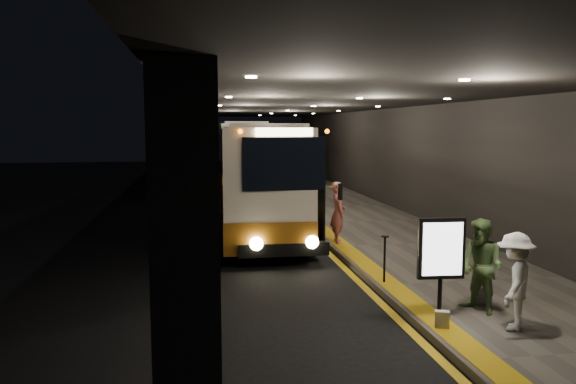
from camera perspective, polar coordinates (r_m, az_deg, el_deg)
ground at (r=15.23m, az=-3.95°, el=-7.11°), size 90.00×90.00×0.00m
lane_line_white at (r=20.06m, az=-10.42°, el=-3.83°), size 0.12×50.00×0.01m
kerb_stripe_yellow at (r=20.39m, az=1.34°, el=-3.55°), size 0.18×50.00×0.01m
sidewalk at (r=20.95m, az=7.81°, el=-3.14°), size 4.50×50.00×0.15m
tactile_strip at (r=20.46m, az=2.72°, el=-3.09°), size 0.50×50.00×0.01m
terminal_wall at (r=21.43m, az=13.72°, el=4.82°), size 0.10×50.00×6.00m
support_columns at (r=18.78m, az=-9.71°, el=2.23°), size 0.80×24.80×4.40m
canopy at (r=20.12m, az=1.80°, el=9.45°), size 9.00×50.00×0.40m
coach_main at (r=19.62m, az=-2.95°, el=1.12°), size 3.05×11.65×3.60m
coach_second at (r=32.71m, az=-5.35°, el=3.46°), size 2.86×12.04×3.76m
passenger_boarding at (r=16.86m, az=5.10°, el=-2.06°), size 0.46×0.68×1.84m
passenger_waiting_green at (r=11.12m, az=19.08°, el=-7.15°), size 0.86×1.01×1.78m
passenger_waiting_white at (r=10.46m, az=22.06°, el=-8.40°), size 1.08×1.16×1.69m
bag_polka at (r=11.85m, az=18.94°, el=-9.91°), size 0.29×0.18×0.33m
bag_plain at (r=10.31m, az=15.38°, el=-12.38°), size 0.28×0.22×0.30m
info_sign at (r=10.60m, az=15.31°, el=-5.75°), size 0.87×0.17×1.84m
stanchion_post at (r=12.78m, az=9.78°, el=-6.77°), size 0.05×0.05×1.05m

